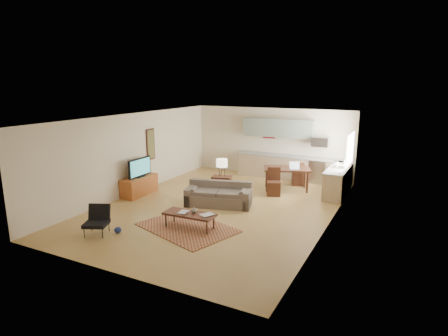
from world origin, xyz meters
The scene contains 25 objects.
room centered at (0.00, 0.00, 1.35)m, with size 9.00×9.00×9.00m.
kitchen_counter_back centered at (0.90, 4.18, 0.46)m, with size 4.26×0.64×0.92m, color tan, non-canonical shape.
kitchen_counter_right centered at (2.93, 3.00, 0.46)m, with size 0.64×2.26×0.92m, color tan, non-canonical shape.
kitchen_range centered at (2.00, 4.18, 0.45)m, with size 0.62×0.62×0.90m, color #A5A8AD.
kitchen_microwave centered at (2.00, 4.20, 1.55)m, with size 0.62×0.40×0.35m, color #A5A8AD.
upper_cabinets centered at (0.30, 4.33, 1.95)m, with size 2.80×0.34×0.70m, color gray.
window_right centered at (3.23, 3.00, 1.55)m, with size 0.02×1.40×1.05m, color white.
wall_art_left centered at (-3.21, 0.90, 1.55)m, with size 0.06×0.42×1.10m, color olive, non-canonical shape.
triptych centered at (-0.10, 4.47, 1.75)m, with size 1.70×0.04×0.50m, color #FCE6BF, non-canonical shape.
rug centered at (0.02, -1.86, 0.01)m, with size 2.41×1.67×0.02m, color maroon.
sofa centered at (-0.09, 0.10, 0.36)m, with size 2.06×0.90×0.72m, color #62564B, non-canonical shape.
coffee_table centered at (0.09, -1.84, 0.21)m, with size 1.37×0.54×0.41m, color #442216, non-canonical shape.
book_a centered at (-0.18, -1.90, 0.42)m, with size 0.26×0.33×0.03m, color maroon.
book_b centered at (0.47, -1.71, 0.42)m, with size 0.37×0.41×0.03m, color navy.
vase centered at (0.20, -1.78, 0.49)m, with size 0.19×0.19×0.17m, color black.
armchair centered at (-1.74, -3.24, 0.36)m, with size 0.63×0.63×0.72m, color black, non-canonical shape.
tv_credenza centered at (-2.97, -0.11, 0.31)m, with size 0.52×1.36×0.63m, color #964A20, non-canonical shape.
tv centered at (-2.91, -0.11, 0.94)m, with size 0.10×1.05×0.63m, color black, non-canonical shape.
console_table centered at (-0.35, 0.84, 0.37)m, with size 0.63×0.42×0.73m, color #391D12, non-canonical shape.
table_lamp centered at (-0.35, 0.84, 1.02)m, with size 0.35×0.35×0.58m, color beige, non-canonical shape.
dining_table centered at (1.23, 2.69, 0.40)m, with size 1.56×0.90×0.79m, color #391D12, non-canonical shape.
dining_chair_near centered at (1.05, 1.89, 0.46)m, with size 0.44×0.46×0.92m, color #391D12, non-canonical shape.
dining_chair_far centered at (1.41, 3.50, 0.44)m, with size 0.42×0.44×0.88m, color #391D12, non-canonical shape.
laptop centered at (1.54, 2.59, 0.92)m, with size 0.33×0.25×0.25m, color #A5A8AD, non-canonical shape.
soap_bottle centered at (2.83, 3.16, 1.02)m, with size 0.09×0.09×0.19m, color #FCE6BF.
Camera 1 is at (5.02, -9.54, 3.71)m, focal length 30.00 mm.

